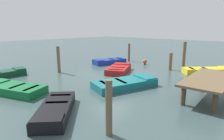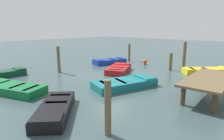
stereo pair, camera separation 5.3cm
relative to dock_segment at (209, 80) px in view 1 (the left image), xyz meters
The scene contains 15 objects.
ground_plane 6.21m from the dock_segment, 90.30° to the right, with size 80.00×80.00×0.00m, color #384C4C.
dock_segment is the anchor object (origin of this frame).
rowboat_green 9.40m from the dock_segment, 50.60° to the right, with size 2.35×3.42×0.46m.
rowboat_red 6.52m from the dock_segment, 99.04° to the right, with size 3.05×2.45×0.46m.
rowboat_teal 4.10m from the dock_segment, 69.21° to the right, with size 3.75×2.44×0.46m.
rowboat_black 6.84m from the dock_segment, 31.40° to the right, with size 2.77×2.87×0.46m.
rowboat_yellow 5.21m from the dock_segment, 163.62° to the right, with size 3.14×3.13×0.46m.
rowboat_dark_green 12.27m from the dock_segment, 64.26° to the right, with size 2.89×1.25×0.46m.
rowboat_blue 9.66m from the dock_segment, 107.52° to the right, with size 3.16×1.79×0.46m.
mooring_piling_far_left 5.78m from the dock_segment, 136.56° to the right, with size 0.24×0.24×1.32m, color brown.
mooring_piling_center 6.77m from the dock_segment, 147.84° to the right, with size 0.26×0.26×2.09m, color brown.
mooring_piling_near_left 5.56m from the dock_segment, 11.98° to the right, with size 0.21×0.21×1.73m, color brown.
mooring_piling_mid_left 10.15m from the dock_segment, 120.63° to the right, with size 0.21×0.21×1.68m, color brown.
mooring_piling_mid_right 9.67m from the dock_segment, 77.81° to the right, with size 0.22×0.22×1.90m, color brown.
marker_buoy 8.09m from the dock_segment, 125.43° to the right, with size 0.36×0.36×0.48m.
Camera 1 is at (9.19, 8.63, 3.20)m, focal length 30.38 mm.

